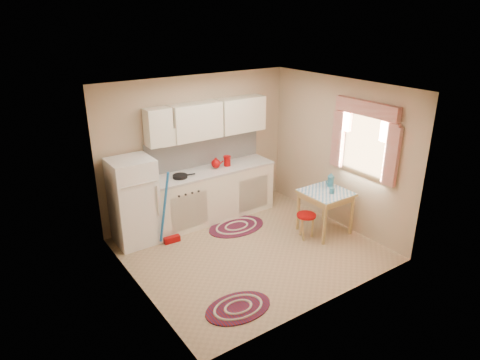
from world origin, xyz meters
The scene contains 14 objects.
room_shell centered at (0.16, 0.24, 1.60)m, with size 3.64×3.60×2.52m.
fridge centered at (-1.36, 1.25, 0.70)m, with size 0.65×0.60×1.40m, color white.
broom centered at (-0.91, 0.90, 0.60)m, with size 0.28×0.12×1.20m, color blue, non-canonical shape.
base_cabinets centered at (0.11, 1.30, 0.44)m, with size 2.25×0.60×0.88m, color white.
countertop centered at (0.11, 1.30, 0.90)m, with size 2.27×0.62×0.04m, color beige.
frying_pan centered at (-0.54, 1.25, 0.94)m, with size 0.24×0.24×0.05m, color black.
red_kettle centered at (0.18, 1.30, 1.01)m, with size 0.18×0.16×0.18m, color #9B0506, non-canonical shape.
red_canister centered at (0.42, 1.30, 1.00)m, with size 0.12×0.12×0.16m, color #9B0506.
table centered at (1.36, -0.21, 0.36)m, with size 0.72×0.72×0.72m, color tan.
stool centered at (0.96, -0.20, 0.21)m, with size 0.31×0.31×0.42m, color #9B0506.
coffee_pot centered at (1.57, -0.09, 0.85)m, with size 0.13×0.11×0.25m, color #29657E, non-canonical shape.
mug centered at (1.39, -0.31, 0.77)m, with size 0.08×0.08×0.10m, color #29657E.
rug_center centered at (0.24, 0.74, 0.01)m, with size 1.04×0.69×0.02m, color maroon, non-canonical shape.
rug_left centered at (-0.96, -1.07, 0.01)m, with size 0.88×0.59×0.02m, color maroon, non-canonical shape.
Camera 1 is at (-3.43, -4.69, 3.48)m, focal length 32.00 mm.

